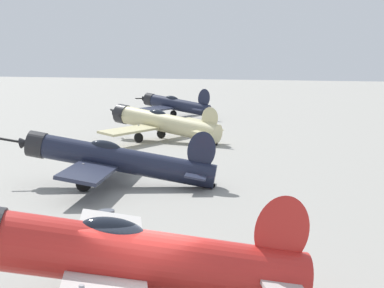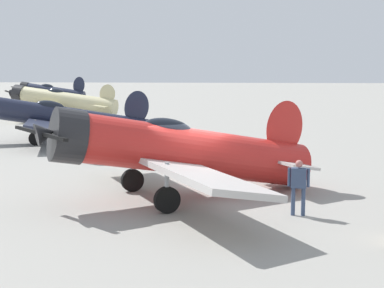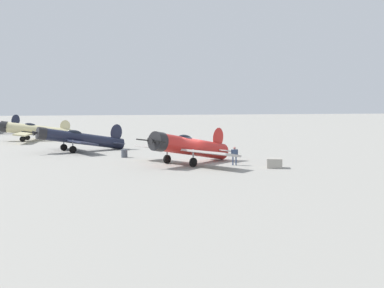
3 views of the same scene
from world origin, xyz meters
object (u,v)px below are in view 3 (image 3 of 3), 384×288
object	(u,v)px
airplane_far_line	(33,130)
equipment_crate	(274,163)
airplane_foreground	(188,147)
airplane_mid_apron	(79,139)
fuel_drum	(124,153)
ground_crew_mechanic	(235,154)

from	to	relation	value
airplane_far_line	equipment_crate	xyz separation A→B (m)	(36.52, 21.77, -1.16)
airplane_foreground	airplane_mid_apron	size ratio (longest dim) A/B	0.95
airplane_foreground	airplane_far_line	distance (m)	35.63
airplane_mid_apron	fuel_drum	distance (m)	8.84
airplane_far_line	fuel_drum	bearing A→B (deg)	119.46
equipment_crate	fuel_drum	distance (m)	15.97
airplane_foreground	fuel_drum	xyz separation A→B (m)	(-6.85, -4.93, -1.17)
airplane_mid_apron	airplane_far_line	world-z (taller)	airplane_far_line
airplane_mid_apron	airplane_foreground	bearing A→B (deg)	104.03
airplane_far_line	ground_crew_mechanic	distance (m)	38.99
airplane_mid_apron	airplane_far_line	size ratio (longest dim) A/B	0.85
airplane_far_line	fuel_drum	distance (m)	27.39
airplane_mid_apron	ground_crew_mechanic	size ratio (longest dim) A/B	7.01
ground_crew_mechanic	airplane_far_line	bearing A→B (deg)	-145.54
ground_crew_mechanic	airplane_mid_apron	bearing A→B (deg)	-136.36
ground_crew_mechanic	airplane_foreground	bearing A→B (deg)	-110.55
ground_crew_mechanic	equipment_crate	world-z (taller)	ground_crew_mechanic
airplane_mid_apron	ground_crew_mechanic	distance (m)	20.88
airplane_far_line	airplane_foreground	bearing A→B (deg)	122.62
equipment_crate	airplane_foreground	bearing A→B (deg)	-123.92
airplane_foreground	airplane_far_line	xyz separation A→B (m)	(-32.17, -15.31, -0.02)
airplane_foreground	equipment_crate	size ratio (longest dim) A/B	6.70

